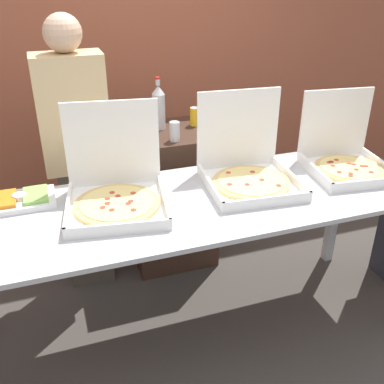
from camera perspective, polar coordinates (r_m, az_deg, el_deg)
ground_plane at (r=2.85m, az=-0.00°, el=-16.98°), size 16.00×16.00×0.00m
brick_wall_behind at (r=3.73m, az=-8.96°, el=17.97°), size 10.00×0.06×2.80m
buffet_table at (r=2.37m, az=-0.00°, el=-3.24°), size 2.47×0.81×0.89m
pizza_box_near_left at (r=2.28m, az=-9.64°, el=0.42°), size 0.56×0.57×0.48m
pizza_box_far_right at (r=2.78m, az=18.87°, el=4.20°), size 0.49×0.51×0.44m
pizza_box_near_right at (r=2.49m, az=7.09°, el=2.96°), size 0.52×0.54×0.48m
veggie_tray at (r=2.44m, az=-20.98°, el=-0.95°), size 0.34×0.23×0.05m
sideboard_podium at (r=3.22m, az=-2.89°, el=-0.50°), size 0.57×0.55×0.98m
soda_bottle at (r=3.03m, az=-4.26°, el=10.76°), size 0.09×0.09×0.35m
soda_can_silver at (r=2.83m, az=-2.23°, el=7.71°), size 0.07×0.07×0.12m
soda_can_colored at (r=3.12m, az=0.34°, el=9.58°), size 0.07×0.07×0.12m
person_guest_cap at (r=2.86m, az=-14.26°, el=4.46°), size 0.40×0.22×1.75m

